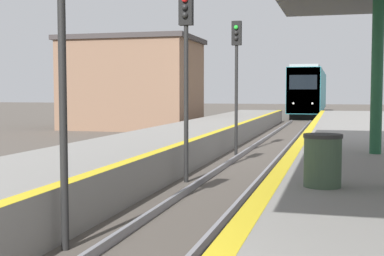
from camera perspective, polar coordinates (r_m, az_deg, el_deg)
name	(u,v)px	position (r m, az deg, el deg)	size (l,w,h in m)	color
train	(310,92)	(55.94, 12.45, 3.80)	(2.77, 22.99, 4.67)	black
signal_near	(61,19)	(8.33, -13.78, 11.22)	(0.36, 0.31, 5.05)	black
signal_mid	(186,50)	(14.17, -0.65, 8.28)	(0.36, 0.31, 5.05)	black
signal_far	(236,63)	(20.32, 4.76, 6.95)	(0.36, 0.31, 5.05)	black
trash_bin	(323,160)	(8.65, 13.76, -3.37)	(0.61, 0.61, 0.83)	#384C38
station_building	(133,83)	(34.93, -6.35, 4.78)	(8.47, 6.17, 5.87)	brown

